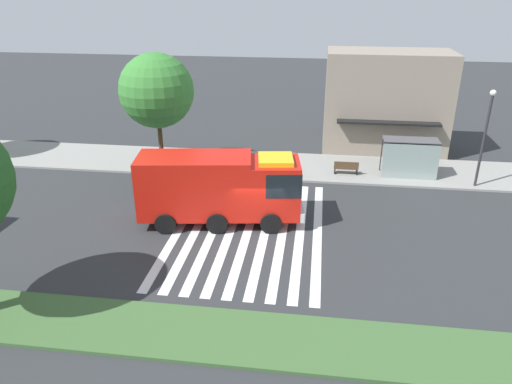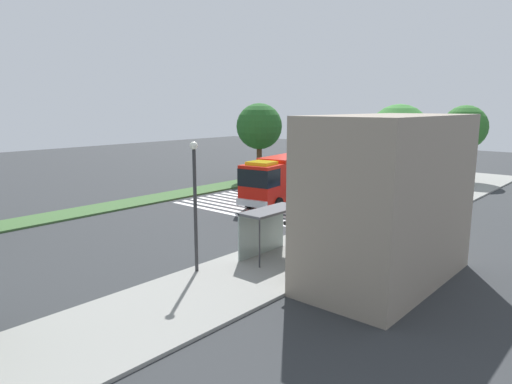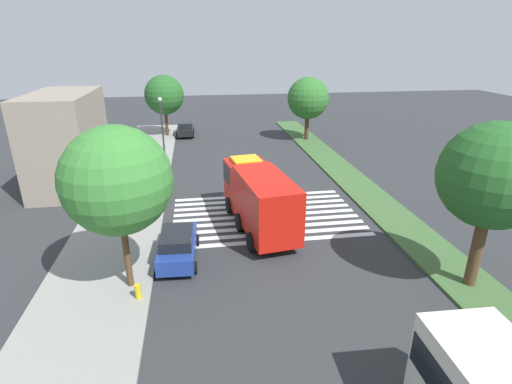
{
  "view_description": "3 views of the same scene",
  "coord_description": "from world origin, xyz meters",
  "views": [
    {
      "loc": [
        2.8,
        -22.04,
        12.05
      ],
      "look_at": [
        -0.42,
        1.97,
        1.31
      ],
      "focal_mm": 33.89,
      "sensor_mm": 36.0,
      "label": 1
    },
    {
      "loc": [
        26.32,
        22.95,
        7.72
      ],
      "look_at": [
        0.07,
        0.03,
        1.19
      ],
      "focal_mm": 32.4,
      "sensor_mm": 36.0,
      "label": 2
    },
    {
      "loc": [
        -24.47,
        4.3,
        11.2
      ],
      "look_at": [
        0.01,
        0.57,
        1.52
      ],
      "focal_mm": 27.81,
      "sensor_mm": 36.0,
      "label": 3
    }
  ],
  "objects": [
    {
      "name": "ground_plane",
      "position": [
        0.0,
        0.0,
        0.0
      ],
      "size": [
        120.0,
        120.0,
        0.0
      ],
      "primitive_type": "plane",
      "color": "#2D3033"
    },
    {
      "name": "sidewalk",
      "position": [
        0.0,
        9.46,
        0.07
      ],
      "size": [
        60.0,
        5.29,
        0.14
      ],
      "primitive_type": "cube",
      "color": "gray",
      "rests_on": "ground_plane"
    },
    {
      "name": "median_strip",
      "position": [
        0.0,
        -8.32,
        0.07
      ],
      "size": [
        60.0,
        3.0,
        0.14
      ],
      "primitive_type": "cube",
      "color": "#3D6033",
      "rests_on": "ground_plane"
    },
    {
      "name": "crosswalk",
      "position": [
        -0.57,
        0.0,
        0.01
      ],
      "size": [
        7.65,
        12.27,
        0.01
      ],
      "color": "silver",
      "rests_on": "ground_plane"
    },
    {
      "name": "fire_truck",
      "position": [
        -1.97,
        0.76,
        2.11
      ],
      "size": [
        8.87,
        3.77,
        3.73
      ],
      "rotation": [
        0.0,
        0.0,
        0.14
      ],
      "color": "red",
      "rests_on": "ground_plane"
    },
    {
      "name": "parked_car_west",
      "position": [
        -5.45,
        5.62,
        0.89
      ],
      "size": [
        4.53,
        2.24,
        1.72
      ],
      "rotation": [
        0.0,
        0.0,
        -0.05
      ],
      "color": "navy",
      "rests_on": "ground_plane"
    },
    {
      "name": "transit_bus",
      "position": [
        -21.2,
        -3.07,
        2.04
      ],
      "size": [
        11.44,
        3.14,
        3.42
      ],
      "rotation": [
        0.0,
        0.0,
        3.11
      ],
      "color": "silver",
      "rests_on": "ground_plane"
    },
    {
      "name": "bus_stop_shelter",
      "position": [
        8.74,
        8.34,
        1.89
      ],
      "size": [
        3.5,
        1.4,
        2.46
      ],
      "color": "#4C4C51",
      "rests_on": "sidewalk"
    },
    {
      "name": "bench_near_shelter",
      "position": [
        4.74,
        8.33,
        0.59
      ],
      "size": [
        1.6,
        0.5,
        0.9
      ],
      "color": "#4C3823",
      "rests_on": "sidewalk"
    },
    {
      "name": "bench_west_of_shelter",
      "position": [
        0.3,
        8.33,
        0.59
      ],
      "size": [
        1.6,
        0.5,
        0.9
      ],
      "color": "#4C3823",
      "rests_on": "sidewalk"
    },
    {
      "name": "street_lamp",
      "position": [
        12.72,
        7.42,
        3.7
      ],
      "size": [
        0.36,
        0.36,
        6.02
      ],
      "color": "#2D2D30",
      "rests_on": "sidewalk"
    },
    {
      "name": "storefront_building",
      "position": [
        7.62,
        14.32,
        3.67
      ],
      "size": [
        8.92,
        5.26,
        7.34
      ],
      "color": "gray",
      "rests_on": "ground_plane"
    },
    {
      "name": "sidewalk_tree_far_west",
      "position": [
        -23.39,
        7.82,
        5.51
      ],
      "size": [
        4.49,
        4.49,
        7.65
      ],
      "color": "#47301E",
      "rests_on": "sidewalk"
    },
    {
      "name": "sidewalk_tree_west",
      "position": [
        -7.67,
        7.82,
        5.43
      ],
      "size": [
        4.82,
        4.82,
        7.71
      ],
      "color": "#513823",
      "rests_on": "sidewalk"
    },
    {
      "name": "median_tree_far_west",
      "position": [
        -10.01,
        -8.32,
        5.59
      ],
      "size": [
        4.72,
        4.72,
        7.85
      ],
      "color": "#513823",
      "rests_on": "median_strip"
    },
    {
      "name": "fire_hydrant",
      "position": [
        -8.8,
        7.32,
        0.49
      ],
      "size": [
        0.28,
        0.28,
        0.7
      ],
      "primitive_type": "cylinder",
      "color": "gold",
      "rests_on": "sidewalk"
    }
  ]
}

